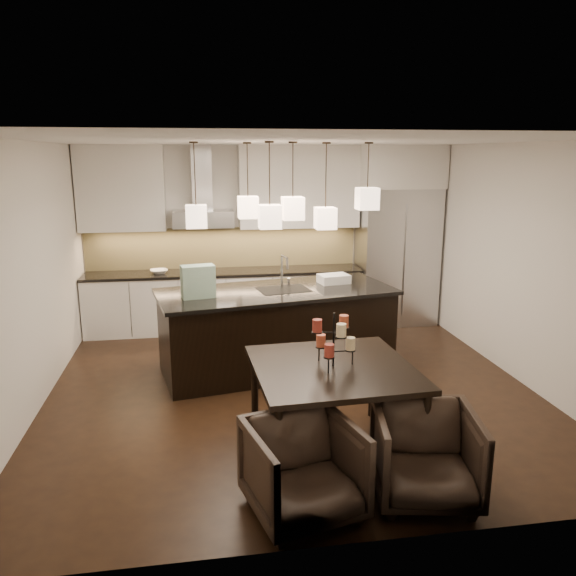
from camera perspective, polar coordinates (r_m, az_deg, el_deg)
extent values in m
cube|color=black|center=(6.68, 0.28, -10.12)|extent=(5.50, 5.50, 0.02)
cube|color=white|center=(6.13, 0.31, 14.83)|extent=(5.50, 5.50, 0.02)
cube|color=silver|center=(8.95, -2.60, 5.31)|extent=(5.50, 0.02, 2.80)
cube|color=silver|center=(3.66, 7.41, -6.81)|extent=(5.50, 0.02, 2.80)
cube|color=silver|center=(6.42, -24.81, 0.86)|extent=(0.02, 5.50, 2.80)
cube|color=silver|center=(7.23, 22.44, 2.37)|extent=(0.02, 5.50, 2.80)
cube|color=#B7B7BA|center=(9.12, 10.95, 3.16)|extent=(1.20, 0.72, 2.15)
cube|color=silver|center=(8.98, 11.35, 11.98)|extent=(1.26, 0.72, 0.65)
cube|color=silver|center=(8.77, -6.35, -1.33)|extent=(4.21, 0.62, 0.88)
cube|color=black|center=(8.66, -6.43, 1.61)|extent=(4.21, 0.66, 0.04)
cube|color=tan|center=(8.90, -6.58, 4.12)|extent=(4.21, 0.02, 0.63)
cube|color=silver|center=(8.70, -16.61, 9.68)|extent=(1.25, 0.35, 1.25)
cube|color=silver|center=(8.77, 1.13, 10.25)|extent=(1.85, 0.35, 1.25)
cube|color=#B7B7BA|center=(8.58, -8.61, 6.98)|extent=(0.90, 0.52, 0.24)
cube|color=#B7B7BA|center=(8.64, -8.76, 11.01)|extent=(0.30, 0.28, 0.96)
imported|color=silver|center=(8.62, -12.97, 1.64)|extent=(0.31, 0.31, 0.06)
cube|color=black|center=(7.07, -1.18, -4.42)|extent=(2.96, 1.61, 0.98)
cube|color=black|center=(6.93, -1.20, -0.37)|extent=(3.06, 1.72, 0.04)
cube|color=#246942|center=(6.61, -9.13, 0.66)|extent=(0.41, 0.27, 0.38)
cube|color=silver|center=(7.31, 4.67, 0.94)|extent=(0.42, 0.33, 0.11)
cylinder|color=beige|center=(5.01, 6.36, -5.63)|extent=(0.09, 0.09, 0.11)
cylinder|color=#C55334|center=(5.06, 3.37, -5.35)|extent=(0.09, 0.09, 0.11)
cylinder|color=#9D3126|center=(4.82, 4.21, -6.34)|extent=(0.09, 0.09, 0.11)
cylinder|color=#C55334|center=(5.03, 5.69, -3.39)|extent=(0.09, 0.09, 0.11)
cylinder|color=#9D3126|center=(4.89, 2.99, -3.85)|extent=(0.09, 0.09, 0.11)
cylinder|color=beige|center=(4.78, 5.44, -4.29)|extent=(0.09, 0.09, 0.11)
imported|color=black|center=(4.40, 1.58, -17.96)|extent=(0.95, 0.97, 0.73)
imported|color=black|center=(4.70, 13.80, -16.17)|extent=(0.91, 0.93, 0.73)
cube|color=beige|center=(6.60, -9.29, 7.19)|extent=(0.24, 0.24, 0.26)
cube|color=beige|center=(6.87, -4.08, 8.18)|extent=(0.24, 0.24, 0.26)
cube|color=beige|center=(6.49, 0.49, 8.09)|extent=(0.24, 0.24, 0.26)
cube|color=beige|center=(6.86, 3.81, 7.09)|extent=(0.24, 0.24, 0.26)
cube|color=beige|center=(6.84, 8.04, 8.98)|extent=(0.24, 0.24, 0.26)
cube|color=beige|center=(6.28, -1.86, 7.25)|extent=(0.24, 0.24, 0.26)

